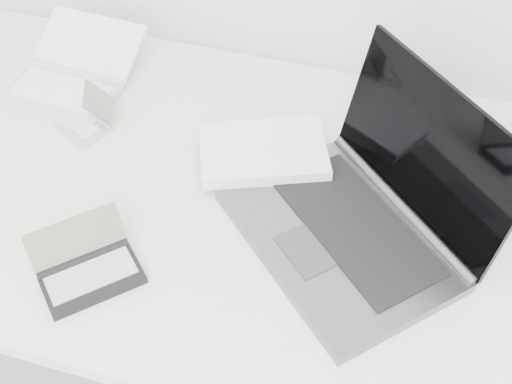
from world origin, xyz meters
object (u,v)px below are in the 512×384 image
(palmtop_charcoal, at_px, (88,269))
(laptop_large, at_px, (341,199))
(netbook_open_white, at_px, (68,82))
(desk, at_px, (278,219))

(palmtop_charcoal, bearing_deg, laptop_large, -11.06)
(netbook_open_white, relative_size, palmtop_charcoal, 1.49)
(desk, xyz_separation_m, laptop_large, (0.11, 0.00, 0.09))
(palmtop_charcoal, bearing_deg, netbook_open_white, 75.61)
(desk, distance_m, laptop_large, 0.14)
(netbook_open_white, height_order, palmtop_charcoal, palmtop_charcoal)
(palmtop_charcoal, bearing_deg, desk, -1.10)
(desk, distance_m, palmtop_charcoal, 0.36)
(laptop_large, relative_size, netbook_open_white, 2.00)
(laptop_large, xyz_separation_m, palmtop_charcoal, (-0.36, -0.24, -0.03))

